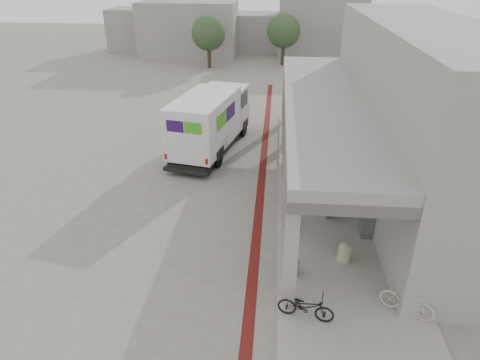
# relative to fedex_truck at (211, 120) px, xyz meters

# --- Properties ---
(ground) EXTENTS (120.00, 120.00, 0.00)m
(ground) POSITION_rel_fedex_truck_xyz_m (1.83, -7.87, -1.68)
(ground) COLOR slate
(ground) RESTS_ON ground
(bike_lane_stripe) EXTENTS (0.35, 40.00, 0.01)m
(bike_lane_stripe) POSITION_rel_fedex_truck_xyz_m (2.83, -5.87, -1.67)
(bike_lane_stripe) COLOR #571511
(bike_lane_stripe) RESTS_ON ground
(sidewalk) EXTENTS (4.40, 28.00, 0.12)m
(sidewalk) POSITION_rel_fedex_truck_xyz_m (5.83, -7.87, -1.62)
(sidewalk) COLOR gray
(sidewalk) RESTS_ON ground
(transit_building) EXTENTS (7.60, 17.00, 7.00)m
(transit_building) POSITION_rel_fedex_truck_xyz_m (8.67, -3.37, 1.72)
(transit_building) COLOR gray
(transit_building) RESTS_ON ground
(distant_backdrop) EXTENTS (28.00, 10.00, 6.50)m
(distant_backdrop) POSITION_rel_fedex_truck_xyz_m (-1.01, 28.01, 1.03)
(distant_backdrop) COLOR gray
(distant_backdrop) RESTS_ON ground
(tree_left) EXTENTS (3.20, 3.20, 4.80)m
(tree_left) POSITION_rel_fedex_truck_xyz_m (-3.17, 20.13, 1.50)
(tree_left) COLOR #38281C
(tree_left) RESTS_ON ground
(tree_mid) EXTENTS (3.20, 3.20, 4.80)m
(tree_mid) POSITION_rel_fedex_truck_xyz_m (3.83, 22.13, 1.50)
(tree_mid) COLOR #38281C
(tree_mid) RESTS_ON ground
(tree_right) EXTENTS (3.20, 3.20, 4.80)m
(tree_right) POSITION_rel_fedex_truck_xyz_m (11.83, 21.13, 1.50)
(tree_right) COLOR #38281C
(tree_right) RESTS_ON ground
(fedex_truck) EXTENTS (3.65, 7.68, 3.15)m
(fedex_truck) POSITION_rel_fedex_truck_xyz_m (0.00, 0.00, 0.00)
(fedex_truck) COLOR black
(fedex_truck) RESTS_ON ground
(bench) EXTENTS (0.93, 1.77, 0.41)m
(bench) POSITION_rel_fedex_truck_xyz_m (5.41, -6.01, -1.26)
(bench) COLOR slate
(bench) RESTS_ON sidewalk
(bollard_near) EXTENTS (0.45, 0.45, 0.68)m
(bollard_near) POSITION_rel_fedex_truck_xyz_m (5.83, -9.31, -1.22)
(bollard_near) COLOR tan
(bollard_near) RESTS_ON sidewalk
(bollard_far) EXTENTS (0.39, 0.39, 0.58)m
(bollard_far) POSITION_rel_fedex_truck_xyz_m (4.13, -10.17, -1.27)
(bollard_far) COLOR gray
(bollard_far) RESTS_ON sidewalk
(utility_cabinet) EXTENTS (0.53, 0.70, 1.13)m
(utility_cabinet) POSITION_rel_fedex_truck_xyz_m (6.83, -7.68, -0.99)
(utility_cabinet) COLOR slate
(utility_cabinet) RESTS_ON sidewalk
(bicycle_black) EXTENTS (1.66, 0.86, 0.83)m
(bicycle_black) POSITION_rel_fedex_truck_xyz_m (4.40, -12.07, -1.14)
(bicycle_black) COLOR black
(bicycle_black) RESTS_ON sidewalk
(bicycle_cream) EXTENTS (1.55, 1.15, 0.92)m
(bicycle_cream) POSITION_rel_fedex_truck_xyz_m (7.23, -11.68, -1.10)
(bicycle_cream) COLOR beige
(bicycle_cream) RESTS_ON sidewalk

